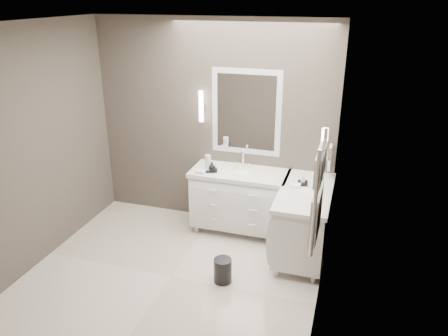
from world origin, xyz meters
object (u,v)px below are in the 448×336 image
(vanity_back, at_px, (239,197))
(waste_bin, at_px, (223,270))
(vanity_right, at_px, (304,218))
(towel_ladder, at_px, (318,197))

(vanity_back, bearing_deg, waste_bin, -83.65)
(vanity_right, bearing_deg, towel_ladder, -80.16)
(vanity_back, xyz_separation_m, vanity_right, (0.88, -0.33, 0.00))
(vanity_back, bearing_deg, vanity_right, -20.38)
(vanity_back, xyz_separation_m, waste_bin, (0.13, -1.13, -0.35))
(towel_ladder, distance_m, waste_bin, 1.66)
(towel_ladder, height_order, waste_bin, towel_ladder)
(towel_ladder, bearing_deg, vanity_right, 99.84)
(vanity_right, xyz_separation_m, waste_bin, (-0.75, -0.81, -0.35))
(vanity_right, relative_size, towel_ladder, 1.38)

